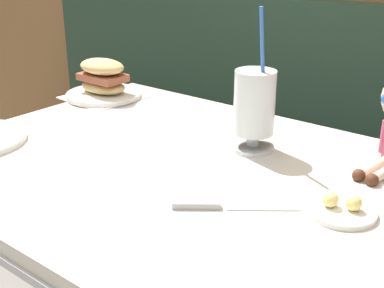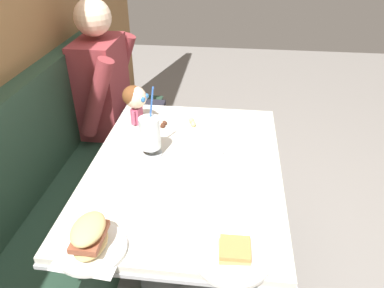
% 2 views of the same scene
% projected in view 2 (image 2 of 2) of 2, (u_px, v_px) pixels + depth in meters
% --- Properties ---
extents(ground_plane, '(8.00, 8.00, 0.00)m').
position_uv_depth(ground_plane, '(221.00, 282.00, 1.94)').
color(ground_plane, gray).
extents(booth_bench, '(2.60, 0.48, 1.00)m').
position_uv_depth(booth_bench, '(62.00, 224.00, 1.85)').
color(booth_bench, '#233D2D').
rests_on(booth_bench, ground).
extents(diner_table, '(1.11, 0.81, 0.74)m').
position_uv_depth(diner_table, '(186.00, 200.00, 1.67)').
color(diner_table, silver).
rests_on(diner_table, ground).
extents(toast_plate, '(0.25, 0.25, 0.04)m').
position_uv_depth(toast_plate, '(232.00, 254.00, 1.14)').
color(toast_plate, white).
rests_on(toast_plate, diner_table).
extents(milkshake_glass, '(0.10, 0.10, 0.32)m').
position_uv_depth(milkshake_glass, '(150.00, 135.00, 1.58)').
color(milkshake_glass, silver).
rests_on(milkshake_glass, diner_table).
extents(sandwich_plate, '(0.22, 0.22, 0.12)m').
position_uv_depth(sandwich_plate, '(91.00, 240.00, 1.14)').
color(sandwich_plate, white).
rests_on(sandwich_plate, diner_table).
extents(butter_saucer, '(0.12, 0.12, 0.04)m').
position_uv_depth(butter_saucer, '(192.00, 125.00, 1.84)').
color(butter_saucer, white).
rests_on(butter_saucer, diner_table).
extents(butter_knife, '(0.20, 0.16, 0.01)m').
position_uv_depth(butter_knife, '(213.00, 146.00, 1.68)').
color(butter_knife, silver).
rests_on(butter_knife, diner_table).
extents(seated_doll, '(0.13, 0.23, 0.20)m').
position_uv_depth(seated_doll, '(136.00, 99.00, 1.82)').
color(seated_doll, '#B74C6B').
rests_on(seated_doll, diner_table).
extents(diner_patron, '(0.55, 0.48, 0.81)m').
position_uv_depth(diner_patron, '(108.00, 86.00, 2.27)').
color(diner_patron, maroon).
rests_on(diner_patron, booth_bench).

